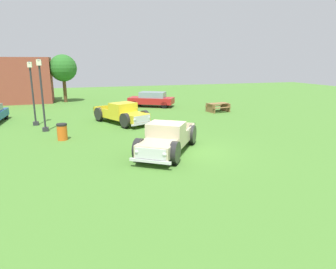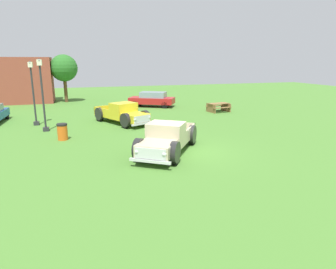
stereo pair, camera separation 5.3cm
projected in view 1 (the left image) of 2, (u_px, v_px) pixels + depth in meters
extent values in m
plane|color=#477A2D|center=(186.00, 151.00, 15.08)|extent=(80.00, 80.00, 0.00)
cube|color=#C6B793|center=(157.00, 149.00, 13.12)|extent=(2.13, 2.12, 0.56)
cube|color=silver|center=(150.00, 154.00, 12.40)|extent=(1.17, 0.84, 0.47)
sphere|color=silver|center=(165.00, 154.00, 12.24)|extent=(0.20, 0.20, 0.20)
sphere|color=silver|center=(137.00, 152.00, 12.59)|extent=(0.20, 0.20, 0.20)
cube|color=#C6B793|center=(166.00, 135.00, 14.36)|extent=(2.14, 2.04, 1.16)
cube|color=#8C9EA8|center=(162.00, 132.00, 13.73)|extent=(1.22, 0.87, 0.51)
cube|color=#C6B793|center=(176.00, 137.00, 16.08)|extent=(2.60, 2.71, 0.10)
cube|color=#C6B793|center=(190.00, 132.00, 15.77)|extent=(1.28, 1.79, 0.56)
cube|color=#C6B793|center=(162.00, 130.00, 16.23)|extent=(1.28, 1.79, 0.56)
cube|color=#C6B793|center=(181.00, 127.00, 16.95)|extent=(1.43, 1.03, 0.56)
cylinder|color=black|center=(175.00, 156.00, 12.95)|extent=(0.62, 0.76, 0.77)
cylinder|color=#B7B7BC|center=(175.00, 156.00, 12.95)|extent=(0.37, 0.39, 0.31)
cylinder|color=black|center=(175.00, 152.00, 12.90)|extent=(0.79, 0.96, 0.97)
cylinder|color=black|center=(139.00, 153.00, 13.43)|extent=(0.62, 0.76, 0.77)
cylinder|color=#B7B7BC|center=(139.00, 153.00, 13.44)|extent=(0.37, 0.39, 0.31)
cylinder|color=black|center=(139.00, 149.00, 13.39)|extent=(0.79, 0.96, 0.97)
cylinder|color=black|center=(192.00, 138.00, 16.09)|extent=(0.62, 0.76, 0.77)
cylinder|color=#B7B7BC|center=(192.00, 138.00, 16.08)|extent=(0.37, 0.39, 0.31)
cylinder|color=black|center=(192.00, 134.00, 16.04)|extent=(0.79, 0.96, 0.97)
cylinder|color=black|center=(162.00, 136.00, 16.57)|extent=(0.62, 0.76, 0.77)
cylinder|color=#B7B7BC|center=(162.00, 136.00, 16.57)|extent=(0.37, 0.39, 0.31)
cylinder|color=black|center=(162.00, 132.00, 16.53)|extent=(0.79, 0.96, 0.97)
cube|color=silver|center=(150.00, 161.00, 12.44)|extent=(1.57, 1.14, 0.12)
cube|color=yellow|center=(135.00, 117.00, 20.44)|extent=(2.01, 2.00, 0.55)
cube|color=silver|center=(142.00, 119.00, 19.90)|extent=(1.25, 0.64, 0.46)
sphere|color=silver|center=(149.00, 117.00, 20.31)|extent=(0.20, 0.20, 0.20)
sphere|color=silver|center=(135.00, 120.00, 19.50)|extent=(0.20, 0.20, 0.20)
cube|color=yellow|center=(123.00, 111.00, 21.35)|extent=(2.06, 1.89, 1.14)
cube|color=#8C9EA8|center=(128.00, 108.00, 20.86)|extent=(1.31, 0.66, 0.50)
cube|color=yellow|center=(111.00, 115.00, 22.66)|extent=(2.41, 2.60, 0.10)
cube|color=yellow|center=(119.00, 110.00, 23.11)|extent=(0.98, 1.92, 0.55)
cube|color=yellow|center=(101.00, 112.00, 22.06)|extent=(0.98, 1.92, 0.55)
cube|color=yellow|center=(103.00, 109.00, 23.29)|extent=(1.53, 0.79, 0.55)
cylinder|color=black|center=(145.00, 120.00, 21.06)|extent=(0.53, 0.78, 0.76)
cylinder|color=#B7B7BC|center=(145.00, 120.00, 21.07)|extent=(0.35, 0.38, 0.30)
cylinder|color=black|center=(145.00, 117.00, 21.01)|extent=(0.67, 0.98, 0.96)
cylinder|color=black|center=(125.00, 123.00, 19.94)|extent=(0.53, 0.78, 0.76)
cylinder|color=#B7B7BC|center=(125.00, 123.00, 19.94)|extent=(0.35, 0.38, 0.30)
cylinder|color=black|center=(125.00, 120.00, 19.90)|extent=(0.67, 0.98, 0.96)
cylinder|color=black|center=(118.00, 114.00, 23.41)|extent=(0.53, 0.78, 0.76)
cylinder|color=#B7B7BC|center=(118.00, 114.00, 23.41)|extent=(0.35, 0.38, 0.30)
cylinder|color=black|center=(118.00, 111.00, 23.36)|extent=(0.67, 0.98, 0.96)
cylinder|color=black|center=(99.00, 116.00, 22.29)|extent=(0.53, 0.78, 0.76)
cylinder|color=#B7B7BC|center=(99.00, 116.00, 22.29)|extent=(0.35, 0.38, 0.30)
cylinder|color=black|center=(99.00, 114.00, 22.25)|extent=(0.67, 0.98, 0.96)
cube|color=silver|center=(143.00, 124.00, 19.94)|extent=(1.68, 0.88, 0.12)
cube|color=#B21E1E|center=(151.00, 101.00, 29.42)|extent=(4.68, 3.73, 0.60)
cube|color=#7F939E|center=(153.00, 95.00, 29.25)|extent=(2.87, 2.52, 0.55)
cylinder|color=black|center=(134.00, 104.00, 29.04)|extent=(0.65, 0.49, 0.64)
cylinder|color=black|center=(139.00, 102.00, 30.55)|extent=(0.65, 0.49, 0.64)
cylinder|color=black|center=(164.00, 105.00, 28.43)|extent=(0.65, 0.49, 0.64)
cylinder|color=black|center=(168.00, 103.00, 29.94)|extent=(0.65, 0.49, 0.64)
cylinder|color=black|center=(6.00, 116.00, 23.15)|extent=(0.21, 0.59, 0.58)
cube|color=#2D2D33|center=(36.00, 123.00, 21.04)|extent=(0.36, 0.36, 0.25)
cylinder|color=#2D2D33|center=(33.00, 95.00, 20.56)|extent=(0.12, 0.12, 3.75)
cube|color=#F2EACC|center=(30.00, 65.00, 20.06)|extent=(0.28, 0.28, 0.36)
cone|color=#2D2D33|center=(29.00, 62.00, 20.02)|extent=(0.32, 0.32, 0.14)
cube|color=#2D2D33|center=(46.00, 129.00, 19.24)|extent=(0.36, 0.36, 0.25)
cylinder|color=#2D2D33|center=(42.00, 97.00, 18.75)|extent=(0.12, 0.12, 3.90)
cube|color=#F2EACC|center=(39.00, 62.00, 18.23)|extent=(0.28, 0.28, 0.36)
cone|color=#2D2D33|center=(39.00, 59.00, 18.19)|extent=(0.32, 0.32, 0.14)
cube|color=olive|center=(218.00, 103.00, 26.43)|extent=(1.89, 1.04, 0.06)
cube|color=olive|center=(222.00, 108.00, 25.98)|extent=(1.82, 0.53, 0.05)
cube|color=olive|center=(214.00, 106.00, 27.03)|extent=(1.82, 0.53, 0.05)
cube|color=olive|center=(210.00, 108.00, 26.19)|extent=(0.27, 1.40, 0.75)
cube|color=olive|center=(225.00, 107.00, 26.86)|extent=(0.27, 1.40, 0.75)
cylinder|color=orange|center=(62.00, 133.00, 17.05)|extent=(0.56, 0.56, 0.85)
cylinder|color=black|center=(62.00, 125.00, 16.93)|extent=(0.59, 0.59, 0.10)
cylinder|color=brown|center=(65.00, 90.00, 32.60)|extent=(0.36, 0.36, 2.60)
sphere|color=#286623|center=(63.00, 68.00, 32.03)|extent=(2.87, 2.87, 2.87)
cube|color=brown|center=(19.00, 80.00, 31.93)|extent=(6.52, 4.05, 4.81)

